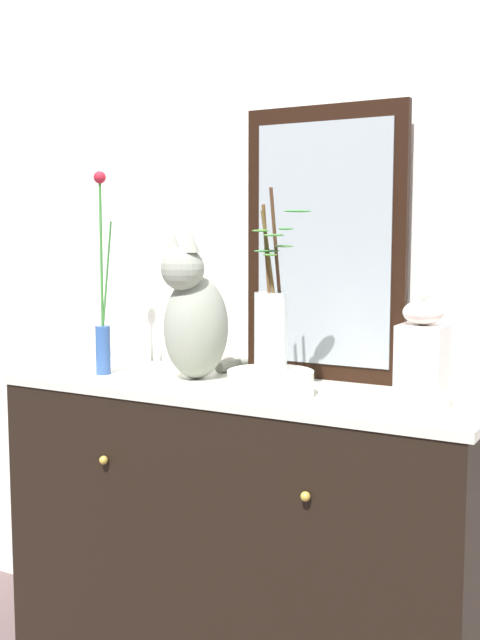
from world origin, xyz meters
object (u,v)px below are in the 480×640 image
at_px(mirror_leaning, 324,244).
at_px(jar_lidded_porcelain, 422,360).
at_px(vase_glass_clear, 271,323).
at_px(bowl_porcelain, 270,383).
at_px(vase_slim_green, 103,319).
at_px(sideboard, 240,542).
at_px(cat_sitting, 195,318).

xyz_separation_m(mirror_leaning, jar_lidded_porcelain, (0.37, -0.31, -0.26)).
bearing_deg(vase_glass_clear, bowl_porcelain, 133.96).
relative_size(mirror_leaning, vase_glass_clear, 1.65).
height_order(mirror_leaning, vase_slim_green, mirror_leaning).
xyz_separation_m(sideboard, cat_sitting, (-0.16, 0.02, 0.63)).
distance_m(cat_sitting, jar_lidded_porcelain, 0.71).
relative_size(sideboard, vase_glass_clear, 2.93).
height_order(sideboard, jar_lidded_porcelain, jar_lidded_porcelain).
bearing_deg(jar_lidded_porcelain, vase_slim_green, 176.47).
bearing_deg(bowl_porcelain, cat_sitting, 161.34).
xyz_separation_m(cat_sitting, vase_slim_green, (-0.28, -0.07, -0.01)).
bearing_deg(bowl_porcelain, jar_lidded_porcelain, -4.46).
distance_m(vase_slim_green, jar_lidded_porcelain, 0.97).
bearing_deg(mirror_leaning, sideboard, -130.11).
distance_m(bowl_porcelain, jar_lidded_porcelain, 0.42).
height_order(vase_slim_green, vase_glass_clear, vase_slim_green).
distance_m(mirror_leaning, bowl_porcelain, 0.45).
height_order(sideboard, bowl_porcelain, bowl_porcelain).
xyz_separation_m(mirror_leaning, cat_sitting, (-0.32, -0.18, -0.21)).
height_order(vase_slim_green, jar_lidded_porcelain, vase_slim_green).
height_order(mirror_leaning, cat_sitting, mirror_leaning).
distance_m(vase_glass_clear, jar_lidded_porcelain, 0.41).
xyz_separation_m(sideboard, vase_slim_green, (-0.43, -0.05, 0.62)).
bearing_deg(sideboard, mirror_leaning, 49.89).
bearing_deg(mirror_leaning, cat_sitting, -151.31).
height_order(sideboard, vase_slim_green, vase_slim_green).
relative_size(mirror_leaning, vase_slim_green, 1.29).
relative_size(sideboard, cat_sitting, 3.26).
bearing_deg(jar_lidded_porcelain, sideboard, 168.19).
height_order(mirror_leaning, vase_glass_clear, mirror_leaning).
distance_m(bowl_porcelain, vase_glass_clear, 0.16).
bearing_deg(vase_glass_clear, cat_sitting, 161.05).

